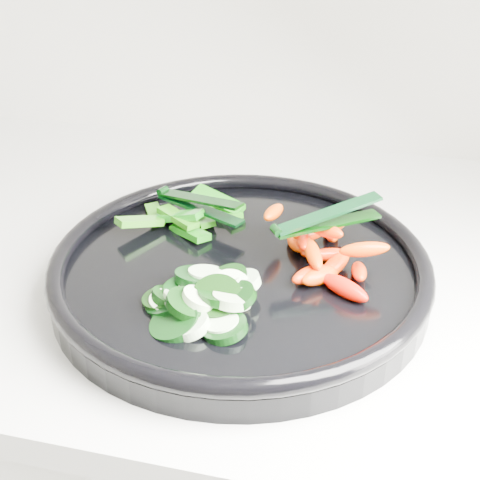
# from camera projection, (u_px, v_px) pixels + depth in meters

# --- Properties ---
(veggie_tray) EXTENTS (0.46, 0.46, 0.04)m
(veggie_tray) POSITION_uv_depth(u_px,v_px,m) (240.00, 270.00, 0.66)
(veggie_tray) COLOR black
(veggie_tray) RESTS_ON counter
(cucumber_pile) EXTENTS (0.11, 0.12, 0.04)m
(cucumber_pile) POSITION_uv_depth(u_px,v_px,m) (200.00, 298.00, 0.60)
(cucumber_pile) COLOR black
(cucumber_pile) RESTS_ON veggie_tray
(carrot_pile) EXTENTS (0.13, 0.15, 0.05)m
(carrot_pile) POSITION_uv_depth(u_px,v_px,m) (322.00, 249.00, 0.66)
(carrot_pile) COLOR #FF3100
(carrot_pile) RESTS_ON veggie_tray
(pepper_pile) EXTENTS (0.13, 0.11, 0.04)m
(pepper_pile) POSITION_uv_depth(u_px,v_px,m) (189.00, 216.00, 0.73)
(pepper_pile) COLOR #1B6109
(pepper_pile) RESTS_ON veggie_tray
(tong_carrot) EXTENTS (0.10, 0.08, 0.02)m
(tong_carrot) POSITION_uv_depth(u_px,v_px,m) (325.00, 219.00, 0.64)
(tong_carrot) COLOR black
(tong_carrot) RESTS_ON carrot_pile
(tong_pepper) EXTENTS (0.11, 0.06, 0.02)m
(tong_pepper) POSITION_uv_depth(u_px,v_px,m) (197.00, 203.00, 0.72)
(tong_pepper) COLOR black
(tong_pepper) RESTS_ON pepper_pile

